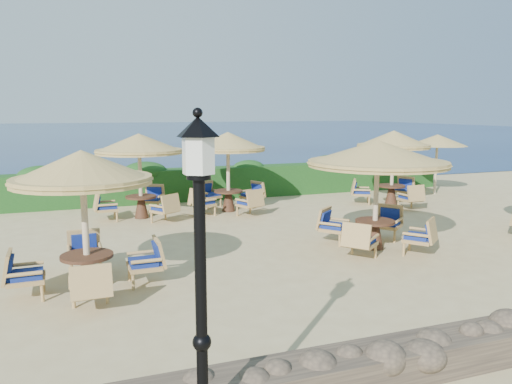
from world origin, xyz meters
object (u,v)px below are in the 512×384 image
at_px(cafe_set_3, 140,158).
at_px(cafe_set_5, 393,153).
at_px(lamp_post, 201,307).
at_px(extra_parasol, 437,140).
at_px(cafe_set_0, 84,199).
at_px(cafe_set_4, 228,160).
at_px(cafe_set_1, 377,170).

relative_size(cafe_set_3, cafe_set_5, 1.00).
height_order(lamp_post, cafe_set_3, lamp_post).
relative_size(extra_parasol, cafe_set_5, 0.87).
bearing_deg(cafe_set_0, cafe_set_4, 53.55).
bearing_deg(cafe_set_1, cafe_set_4, 109.97).
relative_size(cafe_set_1, cafe_set_5, 1.22).
distance_m(extra_parasol, cafe_set_4, 8.92).
xyz_separation_m(extra_parasol, cafe_set_3, (-11.78, -0.62, -0.29)).
height_order(cafe_set_0, cafe_set_1, same).
height_order(cafe_set_3, cafe_set_4, same).
bearing_deg(cafe_set_4, cafe_set_0, -126.45).
xyz_separation_m(cafe_set_0, cafe_set_4, (4.64, 6.29, -0.02)).
bearing_deg(cafe_set_3, cafe_set_5, -4.89).
bearing_deg(cafe_set_4, lamp_post, -107.91).
bearing_deg(cafe_set_5, cafe_set_3, 175.11).
height_order(lamp_post, cafe_set_4, lamp_post).
height_order(lamp_post, cafe_set_5, lamp_post).
bearing_deg(cafe_set_0, cafe_set_5, 27.42).
height_order(lamp_post, cafe_set_0, lamp_post).
bearing_deg(cafe_set_0, cafe_set_3, 74.17).
relative_size(lamp_post, cafe_set_0, 1.18).
relative_size(lamp_post, cafe_set_4, 1.16).
height_order(cafe_set_0, cafe_set_5, same).
bearing_deg(cafe_set_0, lamp_post, -79.78).
height_order(extra_parasol, cafe_set_1, cafe_set_1).
bearing_deg(extra_parasol, cafe_set_0, -153.28).
bearing_deg(extra_parasol, cafe_set_4, -176.62).
distance_m(cafe_set_0, cafe_set_3, 6.44).
distance_m(cafe_set_4, cafe_set_5, 5.91).
distance_m(cafe_set_1, cafe_set_4, 5.98).
distance_m(extra_parasol, cafe_set_0, 15.16).
distance_m(extra_parasol, cafe_set_5, 3.35).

